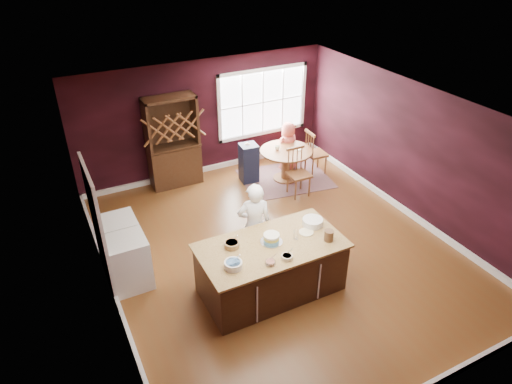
# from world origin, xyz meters

# --- Properties ---
(room_shell) EXTENTS (7.00, 7.00, 7.00)m
(room_shell) POSITION_xyz_m (0.00, 0.00, 1.35)
(room_shell) COLOR brown
(room_shell) RESTS_ON ground
(window) EXTENTS (2.36, 0.10, 1.66)m
(window) POSITION_xyz_m (1.50, 3.47, 1.50)
(window) COLOR white
(window) RESTS_ON room_shell
(doorway) EXTENTS (0.08, 1.26, 2.13)m
(doorway) POSITION_xyz_m (-2.97, 0.60, 1.02)
(doorway) COLOR white
(doorway) RESTS_ON room_shell
(kitchen_island) EXTENTS (2.30, 1.20, 0.92)m
(kitchen_island) POSITION_xyz_m (-0.64, -0.89, 0.44)
(kitchen_island) COLOR #372416
(kitchen_island) RESTS_ON ground
(dining_table) EXTENTS (1.20, 1.20, 0.75)m
(dining_table) POSITION_xyz_m (1.48, 2.25, 0.53)
(dining_table) COLOR brown
(dining_table) RESTS_ON ground
(baker) EXTENTS (0.68, 0.56, 1.61)m
(baker) POSITION_xyz_m (-0.55, -0.14, 0.80)
(baker) COLOR white
(baker) RESTS_ON ground
(layer_cake) EXTENTS (0.36, 0.36, 0.14)m
(layer_cake) POSITION_xyz_m (-0.60, -0.82, 0.99)
(layer_cake) COLOR white
(layer_cake) RESTS_ON kitchen_island
(bowl_blue) EXTENTS (0.27, 0.27, 0.10)m
(bowl_blue) POSITION_xyz_m (-1.39, -1.11, 0.97)
(bowl_blue) COLOR silver
(bowl_blue) RESTS_ON kitchen_island
(bowl_yellow) EXTENTS (0.24, 0.24, 0.09)m
(bowl_yellow) POSITION_xyz_m (-1.20, -0.65, 0.96)
(bowl_yellow) COLOR #996545
(bowl_yellow) RESTS_ON kitchen_island
(bowl_pink) EXTENTS (0.16, 0.16, 0.06)m
(bowl_pink) POSITION_xyz_m (-0.87, -1.29, 0.95)
(bowl_pink) COLOR silver
(bowl_pink) RESTS_ON kitchen_island
(bowl_olive) EXTENTS (0.17, 0.17, 0.06)m
(bowl_olive) POSITION_xyz_m (-0.59, -1.29, 0.95)
(bowl_olive) COLOR #C8AD8D
(bowl_olive) RESTS_ON kitchen_island
(drinking_glass) EXTENTS (0.08, 0.08, 0.17)m
(drinking_glass) POSITION_xyz_m (-0.22, -0.93, 1.00)
(drinking_glass) COLOR white
(drinking_glass) RESTS_ON kitchen_island
(dinner_plate) EXTENTS (0.24, 0.24, 0.02)m
(dinner_plate) POSITION_xyz_m (0.02, -0.86, 0.93)
(dinner_plate) COLOR #FCF2B4
(dinner_plate) RESTS_ON kitchen_island
(white_tub) EXTENTS (0.34, 0.34, 0.12)m
(white_tub) POSITION_xyz_m (0.23, -0.72, 0.98)
(white_tub) COLOR white
(white_tub) RESTS_ON kitchen_island
(stoneware_crock) EXTENTS (0.15, 0.15, 0.18)m
(stoneware_crock) POSITION_xyz_m (0.22, -1.19, 1.01)
(stoneware_crock) COLOR brown
(stoneware_crock) RESTS_ON kitchen_island
(rug) EXTENTS (2.23, 1.84, 0.01)m
(rug) POSITION_xyz_m (1.48, 2.25, 0.01)
(rug) COLOR brown
(rug) RESTS_ON ground
(chair_east) EXTENTS (0.47, 0.49, 1.10)m
(chair_east) POSITION_xyz_m (2.29, 2.22, 0.55)
(chair_east) COLOR brown
(chair_east) RESTS_ON ground
(chair_south) EXTENTS (0.46, 0.44, 1.09)m
(chair_south) POSITION_xyz_m (1.37, 1.51, 0.55)
(chair_south) COLOR brown
(chair_south) RESTS_ON ground
(chair_north) EXTENTS (0.51, 0.50, 1.01)m
(chair_north) POSITION_xyz_m (1.89, 3.06, 0.50)
(chair_north) COLOR #946138
(chair_north) RESTS_ON ground
(seated_woman) EXTENTS (0.64, 0.47, 1.21)m
(seated_woman) POSITION_xyz_m (1.77, 2.67, 0.60)
(seated_woman) COLOR #CA574C
(seated_woman) RESTS_ON ground
(high_chair) EXTENTS (0.42, 0.42, 0.95)m
(high_chair) POSITION_xyz_m (0.68, 2.58, 0.48)
(high_chair) COLOR #1B2240
(high_chair) RESTS_ON ground
(toddler) EXTENTS (0.18, 0.14, 0.26)m
(toddler) POSITION_xyz_m (0.73, 2.60, 0.81)
(toddler) COLOR #8CA5BF
(toddler) RESTS_ON high_chair
(table_plate) EXTENTS (0.19, 0.19, 0.01)m
(table_plate) POSITION_xyz_m (1.72, 2.18, 0.76)
(table_plate) COLOR beige
(table_plate) RESTS_ON dining_table
(table_cup) EXTENTS (0.14, 0.14, 0.09)m
(table_cup) POSITION_xyz_m (1.30, 2.37, 0.80)
(table_cup) COLOR white
(table_cup) RESTS_ON dining_table
(hutch) EXTENTS (1.14, 0.47, 2.09)m
(hutch) POSITION_xyz_m (-0.87, 3.22, 1.04)
(hutch) COLOR black
(hutch) RESTS_ON ground
(washer) EXTENTS (0.63, 0.61, 0.92)m
(washer) POSITION_xyz_m (-2.64, 0.28, 0.46)
(washer) COLOR white
(washer) RESTS_ON ground
(dryer) EXTENTS (0.63, 0.61, 0.92)m
(dryer) POSITION_xyz_m (-2.64, 0.92, 0.46)
(dryer) COLOR silver
(dryer) RESTS_ON ground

